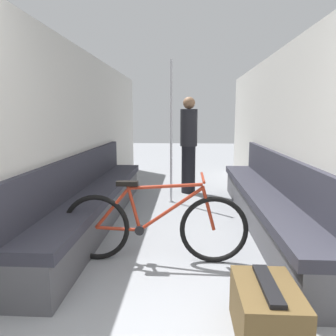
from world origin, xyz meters
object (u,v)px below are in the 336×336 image
grab_pole_near (171,135)px  bench_seat_row_right (266,204)px  bench_seat_row_left (96,201)px  luggage_bag (266,312)px  bicycle (154,226)px  passenger_standing (189,144)px

grab_pole_near → bench_seat_row_right: bearing=-42.6°
bench_seat_row_left → luggage_bag: 2.67m
bicycle → grab_pole_near: size_ratio=0.80×
bench_seat_row_right → bicycle: size_ratio=2.23×
grab_pole_near → luggage_bag: size_ratio=3.86×
passenger_standing → bicycle: bearing=102.8°
bench_seat_row_right → grab_pole_near: size_ratio=1.78×
passenger_standing → luggage_bag: 3.98m
passenger_standing → luggage_bag: bearing=116.5°
bench_seat_row_right → grab_pole_near: (-1.23, 1.13, 0.78)m
bicycle → grab_pole_near: grab_pole_near is taller
bench_seat_row_right → luggage_bag: 2.14m
luggage_bag → bicycle: bearing=127.5°
bench_seat_row_left → passenger_standing: passenger_standing is taller
bench_seat_row_left → grab_pole_near: (0.91, 1.13, 0.78)m
passenger_standing → luggage_bag: (0.47, -3.89, -0.70)m
grab_pole_near → bicycle: bearing=-91.6°
bicycle → passenger_standing: (0.34, 2.84, 0.53)m
bench_seat_row_left → bench_seat_row_right: same height
bench_seat_row_right → luggage_bag: bench_seat_row_right is taller
grab_pole_near → luggage_bag: 3.42m
bench_seat_row_left → bench_seat_row_right: size_ratio=1.00×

